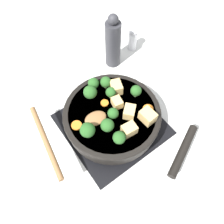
% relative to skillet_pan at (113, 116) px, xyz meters
% --- Properties ---
extents(ground_plane, '(2.40, 2.40, 0.00)m').
position_rel_skillet_pan_xyz_m(ground_plane, '(0.00, -0.00, -0.06)').
color(ground_plane, silver).
extents(front_burner_grate, '(0.31, 0.31, 0.03)m').
position_rel_skillet_pan_xyz_m(front_burner_grate, '(0.00, -0.00, -0.05)').
color(front_burner_grate, black).
rests_on(front_burner_grate, ground_plane).
extents(skillet_pan, '(0.33, 0.42, 0.06)m').
position_rel_skillet_pan_xyz_m(skillet_pan, '(0.00, 0.00, 0.00)').
color(skillet_pan, black).
rests_on(skillet_pan, front_burner_grate).
extents(wooden_spoon, '(0.22, 0.25, 0.02)m').
position_rel_skillet_pan_xyz_m(wooden_spoon, '(0.15, -0.02, 0.03)').
color(wooden_spoon, olive).
rests_on(wooden_spoon, skillet_pan).
extents(tofu_cube_center_large, '(0.04, 0.04, 0.03)m').
position_rel_skillet_pan_xyz_m(tofu_cube_center_large, '(0.00, 0.08, 0.04)').
color(tofu_cube_center_large, '#DBB770').
rests_on(tofu_cube_center_large, skillet_pan).
extents(tofu_cube_near_handle, '(0.04, 0.05, 0.04)m').
position_rel_skillet_pan_xyz_m(tofu_cube_near_handle, '(-0.07, 0.08, 0.04)').
color(tofu_cube_near_handle, '#DBB770').
rests_on(tofu_cube_near_handle, skillet_pan).
extents(tofu_cube_east_chunk, '(0.05, 0.05, 0.03)m').
position_rel_skillet_pan_xyz_m(tofu_cube_east_chunk, '(-0.06, -0.06, 0.04)').
color(tofu_cube_east_chunk, '#DBB770').
rests_on(tofu_cube_east_chunk, skillet_pan).
extents(tofu_cube_west_chunk, '(0.05, 0.05, 0.03)m').
position_rel_skillet_pan_xyz_m(tofu_cube_west_chunk, '(-0.04, 0.04, 0.04)').
color(tofu_cube_west_chunk, '#DBB770').
rests_on(tofu_cube_west_chunk, skillet_pan).
extents(tofu_cube_back_piece, '(0.03, 0.04, 0.03)m').
position_rel_skillet_pan_xyz_m(tofu_cube_back_piece, '(-0.03, -0.01, 0.04)').
color(tofu_cube_back_piece, '#DBB770').
rests_on(tofu_cube_back_piece, skillet_pan).
extents(broccoli_floret_near_spoon, '(0.04, 0.04, 0.05)m').
position_rel_skillet_pan_xyz_m(broccoli_floret_near_spoon, '(0.10, 0.02, 0.05)').
color(broccoli_floret_near_spoon, '#709956').
rests_on(broccoli_floret_near_spoon, skillet_pan).
extents(broccoli_floret_center_top, '(0.03, 0.03, 0.04)m').
position_rel_skillet_pan_xyz_m(broccoli_floret_center_top, '(0.01, 0.01, 0.05)').
color(broccoli_floret_center_top, '#709956').
rests_on(broccoli_floret_center_top, skillet_pan).
extents(broccoli_floret_east_rim, '(0.04, 0.04, 0.04)m').
position_rel_skillet_pan_xyz_m(broccoli_floret_east_rim, '(-0.10, -0.01, 0.05)').
color(broccoli_floret_east_rim, '#709956').
rests_on(broccoli_floret_east_rim, skillet_pan).
extents(broccoli_floret_west_rim, '(0.04, 0.04, 0.04)m').
position_rel_skillet_pan_xyz_m(broccoli_floret_west_rim, '(-0.01, -0.11, 0.05)').
color(broccoli_floret_west_rim, '#709956').
rests_on(broccoli_floret_west_rim, skillet_pan).
extents(broccoli_floret_north_edge, '(0.04, 0.04, 0.04)m').
position_rel_skillet_pan_xyz_m(broccoli_floret_north_edge, '(-0.04, -0.09, 0.05)').
color(broccoli_floret_north_edge, '#709956').
rests_on(broccoli_floret_north_edge, skillet_pan).
extents(broccoli_floret_south_cluster, '(0.04, 0.04, 0.05)m').
position_rel_skillet_pan_xyz_m(broccoli_floret_south_cluster, '(0.02, -0.09, 0.05)').
color(broccoli_floret_south_cluster, '#709956').
rests_on(broccoli_floret_south_cluster, skillet_pan).
extents(broccoli_floret_mid_floret, '(0.04, 0.04, 0.04)m').
position_rel_skillet_pan_xyz_m(broccoli_floret_mid_floret, '(0.04, 0.09, 0.05)').
color(broccoli_floret_mid_floret, '#709956').
rests_on(broccoli_floret_mid_floret, skillet_pan).
extents(broccoli_floret_small_inner, '(0.04, 0.04, 0.05)m').
position_rel_skillet_pan_xyz_m(broccoli_floret_small_inner, '(0.05, 0.04, 0.05)').
color(broccoli_floret_small_inner, '#709956').
rests_on(broccoli_floret_small_inner, skillet_pan).
extents(broccoli_floret_tall_stem, '(0.03, 0.03, 0.04)m').
position_rel_skillet_pan_xyz_m(broccoli_floret_tall_stem, '(-0.03, -0.05, 0.05)').
color(broccoli_floret_tall_stem, '#709956').
rests_on(broccoli_floret_tall_stem, skillet_pan).
extents(carrot_slice_orange_thin, '(0.03, 0.03, 0.01)m').
position_rel_skillet_pan_xyz_m(carrot_slice_orange_thin, '(0.11, -0.03, 0.03)').
color(carrot_slice_orange_thin, orange).
rests_on(carrot_slice_orange_thin, skillet_pan).
extents(carrot_slice_near_center, '(0.03, 0.03, 0.01)m').
position_rel_skillet_pan_xyz_m(carrot_slice_near_center, '(-0.00, -0.04, 0.03)').
color(carrot_slice_near_center, orange).
rests_on(carrot_slice_near_center, skillet_pan).
extents(carrot_slice_edge_slice, '(0.03, 0.03, 0.01)m').
position_rel_skillet_pan_xyz_m(carrot_slice_edge_slice, '(-0.09, 0.06, 0.03)').
color(carrot_slice_edge_slice, orange).
rests_on(carrot_slice_edge_slice, skillet_pan).
extents(pepper_mill, '(0.06, 0.06, 0.22)m').
position_rel_skillet_pan_xyz_m(pepper_mill, '(-0.17, -0.23, 0.04)').
color(pepper_mill, '#333338').
rests_on(pepper_mill, ground_plane).
extents(salt_shaker, '(0.04, 0.04, 0.09)m').
position_rel_skillet_pan_xyz_m(salt_shaker, '(-0.29, -0.25, -0.02)').
color(salt_shaker, white).
rests_on(salt_shaker, ground_plane).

